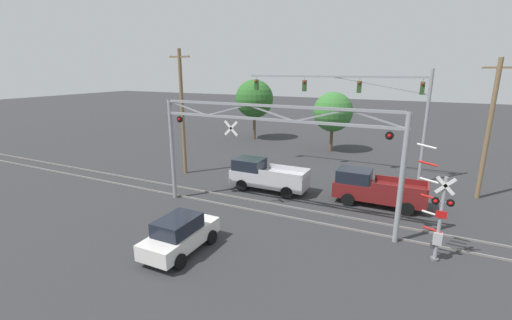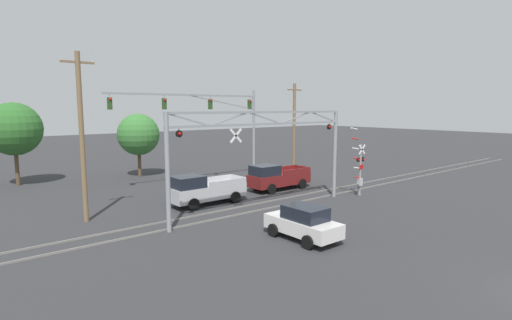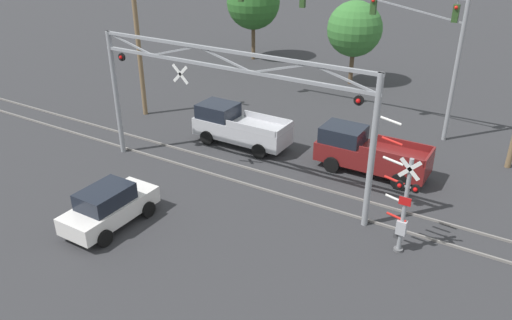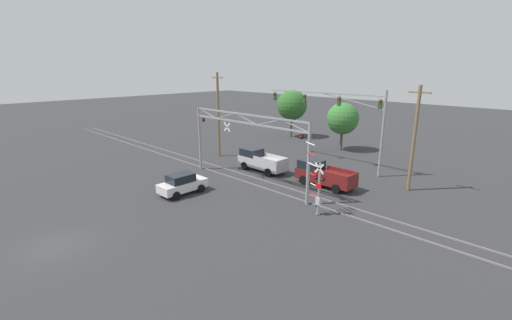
# 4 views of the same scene
# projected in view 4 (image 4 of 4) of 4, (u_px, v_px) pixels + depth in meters

# --- Properties ---
(ground_plane) EXTENTS (200.00, 200.00, 0.00)m
(ground_plane) POSITION_uv_depth(u_px,v_px,m) (56.00, 246.00, 20.21)
(ground_plane) COLOR #303033
(rail_track_near) EXTENTS (80.00, 0.08, 0.10)m
(rail_track_near) POSITION_uv_depth(u_px,v_px,m) (248.00, 183.00, 31.18)
(rail_track_near) COLOR gray
(rail_track_near) RESTS_ON ground_plane
(rail_track_far) EXTENTS (80.00, 0.08, 0.10)m
(rail_track_far) POSITION_uv_depth(u_px,v_px,m) (259.00, 179.00, 32.17)
(rail_track_far) COLOR gray
(rail_track_far) RESTS_ON ground_plane
(crossing_gantry) EXTENTS (13.77, 0.29, 6.38)m
(crossing_gantry) POSITION_uv_depth(u_px,v_px,m) (246.00, 136.00, 29.85)
(crossing_gantry) COLOR gray
(crossing_gantry) RESTS_ON ground_plane
(crossing_signal_mast) EXTENTS (1.71, 0.35, 5.19)m
(crossing_signal_mast) POSITION_uv_depth(u_px,v_px,m) (318.00, 189.00, 24.10)
(crossing_signal_mast) COLOR gray
(crossing_signal_mast) RESTS_ON ground_plane
(traffic_signal_span) EXTENTS (14.12, 0.39, 8.24)m
(traffic_signal_span) POSITION_uv_depth(u_px,v_px,m) (347.00, 112.00, 34.17)
(traffic_signal_span) COLOR gray
(traffic_signal_span) RESTS_ON ground_plane
(pickup_truck_lead) EXTENTS (5.37, 2.11, 2.11)m
(pickup_truck_lead) POSITION_uv_depth(u_px,v_px,m) (260.00, 161.00, 34.89)
(pickup_truck_lead) COLOR #B7B7BC
(pickup_truck_lead) RESTS_ON ground_plane
(pickup_truck_following) EXTENTS (5.42, 2.11, 2.11)m
(pickup_truck_following) POSITION_uv_depth(u_px,v_px,m) (323.00, 174.00, 30.40)
(pickup_truck_following) COLOR maroon
(pickup_truck_following) RESTS_ON ground_plane
(sedan_waiting) EXTENTS (1.98, 4.03, 1.72)m
(sedan_waiting) POSITION_uv_depth(u_px,v_px,m) (182.00, 184.00, 28.47)
(sedan_waiting) COLOR silver
(sedan_waiting) RESTS_ON ground_plane
(utility_pole_left) EXTENTS (1.80, 0.28, 9.69)m
(utility_pole_left) POSITION_uv_depth(u_px,v_px,m) (218.00, 114.00, 39.49)
(utility_pole_left) COLOR brown
(utility_pole_left) RESTS_ON ground_plane
(utility_pole_right) EXTENTS (1.80, 0.28, 8.88)m
(utility_pole_right) POSITION_uv_depth(u_px,v_px,m) (414.00, 138.00, 28.27)
(utility_pole_right) COLOR brown
(utility_pole_right) RESTS_ON ground_plane
(background_tree_beyond_span) EXTENTS (3.96, 3.96, 6.03)m
(background_tree_beyond_span) POSITION_uv_depth(u_px,v_px,m) (343.00, 119.00, 42.66)
(background_tree_beyond_span) COLOR brown
(background_tree_beyond_span) RESTS_ON ground_plane
(background_tree_far_left_verge) EXTENTS (4.46, 4.46, 7.05)m
(background_tree_far_left_verge) POSITION_uv_depth(u_px,v_px,m) (292.00, 105.00, 50.71)
(background_tree_far_left_verge) COLOR brown
(background_tree_far_left_verge) RESTS_ON ground_plane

